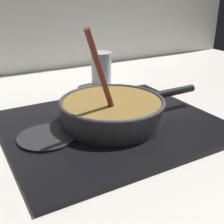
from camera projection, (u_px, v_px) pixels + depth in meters
ground at (104, 160)px, 0.68m from camera, size 2.40×1.60×0.04m
backsplash_wall at (13, 8)px, 1.19m from camera, size 2.40×0.02×0.55m
hob_plate at (112, 125)px, 0.79m from camera, size 0.56×0.48×0.01m
burner_ring at (112, 121)px, 0.79m from camera, size 0.19×0.19×0.01m
spare_burner at (47, 137)px, 0.71m from camera, size 0.14×0.14×0.01m
cooking_pan at (113, 110)px, 0.78m from camera, size 0.43×0.28×0.26m
condiment_jar at (101, 69)px, 1.12m from camera, size 0.08×0.08×0.13m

